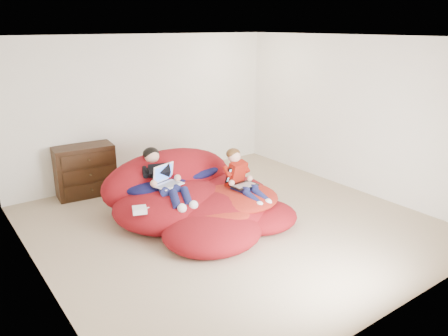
% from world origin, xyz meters
% --- Properties ---
extents(room_shell, '(5.10, 5.10, 2.77)m').
position_xyz_m(room_shell, '(0.00, 0.00, 0.22)').
color(room_shell, tan).
rests_on(room_shell, ground).
extents(dresser, '(0.96, 0.56, 0.82)m').
position_xyz_m(dresser, '(-1.25, 2.25, 0.41)').
color(dresser, black).
rests_on(dresser, ground).
extents(beanbag_pile, '(2.38, 2.45, 0.96)m').
position_xyz_m(beanbag_pile, '(-0.27, 0.49, 0.27)').
color(beanbag_pile, maroon).
rests_on(beanbag_pile, ground).
extents(cream_pillow, '(0.45, 0.28, 0.28)m').
position_xyz_m(cream_pillow, '(-0.78, 1.28, 0.62)').
color(cream_pillow, white).
rests_on(cream_pillow, beanbag_pile).
extents(older_boy, '(0.41, 1.15, 0.63)m').
position_xyz_m(older_boy, '(-0.69, 0.68, 0.65)').
color(older_boy, black).
rests_on(older_boy, beanbag_pile).
extents(younger_boy, '(0.31, 0.84, 0.67)m').
position_xyz_m(younger_boy, '(0.25, 0.11, 0.62)').
color(younger_boy, '#9D1A0D').
rests_on(younger_boy, beanbag_pile).
extents(laptop_white, '(0.42, 0.39, 0.27)m').
position_xyz_m(laptop_white, '(-0.69, 0.57, 0.63)').
color(laptop_white, white).
rests_on(laptop_white, older_boy).
extents(laptop_black, '(0.37, 0.35, 0.25)m').
position_xyz_m(laptop_black, '(0.25, 0.12, 0.56)').
color(laptop_black, black).
rests_on(laptop_black, younger_boy).
extents(power_adapter, '(0.23, 0.23, 0.07)m').
position_xyz_m(power_adapter, '(-1.23, 0.29, 0.42)').
color(power_adapter, white).
rests_on(power_adapter, beanbag_pile).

